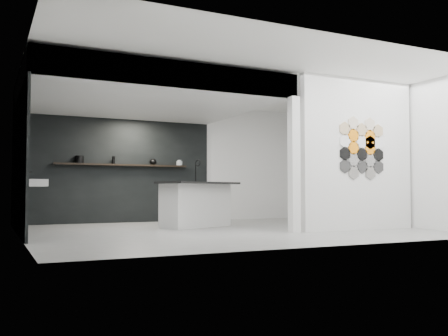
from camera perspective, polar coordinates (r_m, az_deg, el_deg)
floor at (r=9.17m, az=0.25°, el=-7.13°), size 7.00×6.00×0.01m
partition_panel at (r=9.55m, az=15.04°, el=1.57°), size 2.45×0.15×2.80m
bay_clad_back at (r=11.53m, az=-12.08°, el=-0.29°), size 4.40×0.04×2.35m
bay_clad_left at (r=9.26m, az=-22.36°, el=0.41°), size 0.04×4.00×2.35m
bulkhead at (r=9.79m, az=-9.30°, el=8.21°), size 4.40×4.00×0.40m
corner_column at (r=8.69m, az=8.00°, el=0.43°), size 0.16×0.16×2.35m
fascia_beam at (r=8.00m, az=-5.38°, el=10.64°), size 4.40×0.16×0.40m
wall_basin at (r=9.07m, az=-20.88°, el=-1.60°), size 0.40×0.60×0.12m
display_shelf at (r=11.46m, az=-11.47°, el=0.34°), size 3.00×0.15×0.04m
kitchen_island at (r=9.90m, az=-3.20°, el=-4.12°), size 1.84×1.35×1.36m
stockpot at (r=11.27m, az=-16.22°, el=0.95°), size 0.23×0.23×0.16m
kettle at (r=11.65m, az=-8.11°, el=0.71°), size 0.20×0.20×0.14m
glass_bowl at (r=11.86m, az=-5.13°, el=0.54°), size 0.19×0.19×0.10m
glass_vase at (r=11.86m, az=-5.13°, el=0.60°), size 0.11×0.11×0.13m
bottle_dark at (r=11.41m, az=-12.51°, el=0.88°), size 0.08×0.08×0.17m
utensil_cup at (r=11.27m, az=-16.13°, el=0.82°), size 0.11×0.11×0.11m
hex_tile_cluster at (r=9.52m, az=15.52°, el=2.22°), size 1.04×0.02×1.16m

